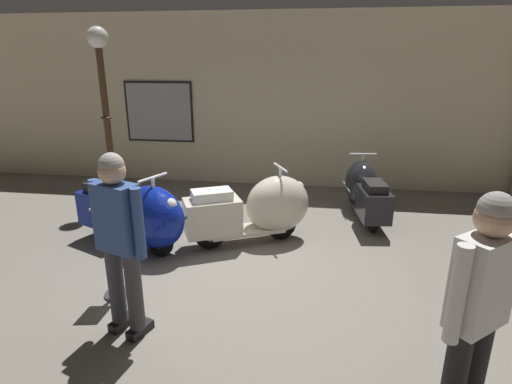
{
  "coord_description": "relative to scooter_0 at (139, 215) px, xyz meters",
  "views": [
    {
      "loc": [
        0.77,
        -4.34,
        2.44
      ],
      "look_at": [
        -0.04,
        1.23,
        0.59
      ],
      "focal_mm": 28.73,
      "sensor_mm": 36.0,
      "label": 1
    }
  ],
  "objects": [
    {
      "name": "visitor_1",
      "position": [
        0.6,
        -1.67,
        0.5
      ],
      "size": [
        0.55,
        0.37,
        1.71
      ],
      "rotation": [
        0.0,
        0.0,
        1.21
      ],
      "color": "black",
      "rests_on": "ground"
    },
    {
      "name": "ground_plane",
      "position": [
        1.47,
        -0.37,
        -0.48
      ],
      "size": [
        60.0,
        60.0,
        0.0
      ],
      "primitive_type": "plane",
      "color": "slate"
    },
    {
      "name": "scooter_0",
      "position": [
        0.0,
        0.0,
        0.0
      ],
      "size": [
        1.79,
        1.15,
        1.06
      ],
      "rotation": [
        0.0,
        0.0,
        -0.41
      ],
      "color": "black",
      "rests_on": "ground"
    },
    {
      "name": "scooter_1",
      "position": [
        1.51,
        0.47,
        -0.0
      ],
      "size": [
        1.77,
        1.2,
        1.05
      ],
      "rotation": [
        0.0,
        0.0,
        0.45
      ],
      "color": "black",
      "rests_on": "ground"
    },
    {
      "name": "scooter_2",
      "position": [
        3.05,
        1.69,
        -0.04
      ],
      "size": [
        0.64,
        1.63,
        0.97
      ],
      "rotation": [
        0.0,
        0.0,
        1.69
      ],
      "color": "black",
      "rests_on": "ground"
    },
    {
      "name": "showroom_back_wall",
      "position": [
        1.61,
        3.29,
        1.15
      ],
      "size": [
        18.0,
        0.63,
        3.27
      ],
      "color": "beige",
      "rests_on": "ground"
    },
    {
      "name": "info_stanchion",
      "position": [
        0.2,
        -1.11,
        -0.05
      ],
      "size": [
        0.28,
        0.32,
        1.05
      ],
      "color": "#333338",
      "rests_on": "ground"
    },
    {
      "name": "visitor_0",
      "position": [
        3.27,
        -2.36,
        0.51
      ],
      "size": [
        0.47,
        0.43,
        1.72
      ],
      "rotation": [
        0.0,
        0.0,
        2.27
      ],
      "color": "black",
      "rests_on": "ground"
    },
    {
      "name": "lamppost",
      "position": [
        -1.17,
        1.63,
        1.29
      ],
      "size": [
        0.33,
        0.33,
        2.91
      ],
      "color": "#472D19",
      "rests_on": "ground"
    }
  ]
}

